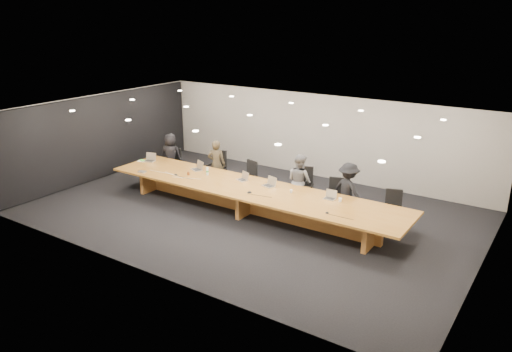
{
  "coord_description": "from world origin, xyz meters",
  "views": [
    {
      "loc": [
        7.29,
        -10.69,
        5.36
      ],
      "look_at": [
        0.0,
        0.3,
        1.0
      ],
      "focal_mm": 35.0,
      "sensor_mm": 36.0,
      "label": 1
    }
  ],
  "objects_px": {
    "conference_table": "(250,195)",
    "person_d": "(348,191)",
    "laptop_c": "(242,176)",
    "av_box": "(142,172)",
    "person_b": "(216,164)",
    "chair_far_right": "(393,210)",
    "mic_center": "(249,192)",
    "chair_left": "(216,168)",
    "paper_cup_far": "(340,200)",
    "amber_mug": "(188,173)",
    "laptop_a": "(149,157)",
    "chair_far_left": "(173,163)",
    "person_a": "(171,155)",
    "water_bottle": "(207,171)",
    "mic_right": "(327,212)",
    "laptop_d": "(269,182)",
    "laptop_e": "(330,195)",
    "chair_mid_right": "(303,187)",
    "person_c": "(299,181)",
    "mic_left": "(176,174)",
    "paper_cup_near": "(291,191)",
    "laptop_b": "(196,166)",
    "chair_right": "(335,196)",
    "chair_mid_left": "(247,177)"
  },
  "relations": [
    {
      "from": "av_box",
      "to": "mic_right",
      "type": "distance_m",
      "value": 6.07
    },
    {
      "from": "chair_mid_right",
      "to": "chair_far_right",
      "type": "xyz_separation_m",
      "value": [
        2.67,
        -0.05,
        -0.07
      ]
    },
    {
      "from": "laptop_b",
      "to": "chair_mid_left",
      "type": "bearing_deg",
      "value": 55.33
    },
    {
      "from": "chair_mid_left",
      "to": "water_bottle",
      "type": "xyz_separation_m",
      "value": [
        -0.72,
        -1.04,
        0.34
      ]
    },
    {
      "from": "water_bottle",
      "to": "laptop_a",
      "type": "bearing_deg",
      "value": 178.63
    },
    {
      "from": "laptop_c",
      "to": "laptop_e",
      "type": "bearing_deg",
      "value": 22.39
    },
    {
      "from": "chair_far_left",
      "to": "laptop_c",
      "type": "xyz_separation_m",
      "value": [
        3.41,
        -0.8,
        0.37
      ]
    },
    {
      "from": "chair_mid_right",
      "to": "laptop_a",
      "type": "bearing_deg",
      "value": 174.15
    },
    {
      "from": "laptop_e",
      "to": "mic_center",
      "type": "bearing_deg",
      "value": -160.63
    },
    {
      "from": "chair_left",
      "to": "chair_mid_right",
      "type": "distance_m",
      "value": 3.21
    },
    {
      "from": "laptop_d",
      "to": "paper_cup_near",
      "type": "relative_size",
      "value": 4.0
    },
    {
      "from": "laptop_d",
      "to": "paper_cup_far",
      "type": "bearing_deg",
      "value": 17.38
    },
    {
      "from": "person_a",
      "to": "water_bottle",
      "type": "xyz_separation_m",
      "value": [
        2.36,
        -0.97,
        0.12
      ]
    },
    {
      "from": "chair_left",
      "to": "paper_cup_far",
      "type": "height_order",
      "value": "chair_left"
    },
    {
      "from": "chair_mid_left",
      "to": "person_d",
      "type": "distance_m",
      "value": 3.36
    },
    {
      "from": "conference_table",
      "to": "person_d",
      "type": "bearing_deg",
      "value": 26.51
    },
    {
      "from": "paper_cup_far",
      "to": "av_box",
      "type": "bearing_deg",
      "value": -170.06
    },
    {
      "from": "chair_mid_right",
      "to": "chair_mid_left",
      "type": "bearing_deg",
      "value": 163.11
    },
    {
      "from": "laptop_e",
      "to": "mic_center",
      "type": "distance_m",
      "value": 2.14
    },
    {
      "from": "amber_mug",
      "to": "laptop_a",
      "type": "bearing_deg",
      "value": 169.32
    },
    {
      "from": "person_d",
      "to": "laptop_b",
      "type": "bearing_deg",
      "value": 27.49
    },
    {
      "from": "person_c",
      "to": "laptop_c",
      "type": "relative_size",
      "value": 4.98
    },
    {
      "from": "conference_table",
      "to": "person_b",
      "type": "xyz_separation_m",
      "value": [
        -2.07,
        1.16,
        0.26
      ]
    },
    {
      "from": "mic_right",
      "to": "mic_left",
      "type": "bearing_deg",
      "value": 177.88
    },
    {
      "from": "chair_left",
      "to": "paper_cup_near",
      "type": "distance_m",
      "value": 3.56
    },
    {
      "from": "person_b",
      "to": "laptop_a",
      "type": "relative_size",
      "value": 4.44
    },
    {
      "from": "chair_right",
      "to": "laptop_a",
      "type": "xyz_separation_m",
      "value": [
        -6.09,
        -1.03,
        0.39
      ]
    },
    {
      "from": "laptop_e",
      "to": "amber_mug",
      "type": "height_order",
      "value": "laptop_e"
    },
    {
      "from": "person_a",
      "to": "laptop_d",
      "type": "relative_size",
      "value": 4.39
    },
    {
      "from": "chair_far_right",
      "to": "mic_center",
      "type": "xyz_separation_m",
      "value": [
        -3.43,
        -1.53,
        0.26
      ]
    },
    {
      "from": "paper_cup_near",
      "to": "chair_far_left",
      "type": "bearing_deg",
      "value": 169.7
    },
    {
      "from": "av_box",
      "to": "paper_cup_near",
      "type": "bearing_deg",
      "value": 1.51
    },
    {
      "from": "mic_left",
      "to": "water_bottle",
      "type": "bearing_deg",
      "value": 33.28
    },
    {
      "from": "person_b",
      "to": "laptop_c",
      "type": "distance_m",
      "value": 1.72
    },
    {
      "from": "person_c",
      "to": "conference_table",
      "type": "bearing_deg",
      "value": 69.28
    },
    {
      "from": "laptop_a",
      "to": "water_bottle",
      "type": "xyz_separation_m",
      "value": [
        2.45,
        -0.06,
        -0.02
      ]
    },
    {
      "from": "water_bottle",
      "to": "mic_right",
      "type": "bearing_deg",
      "value": -9.39
    },
    {
      "from": "chair_left",
      "to": "mic_left",
      "type": "height_order",
      "value": "chair_left"
    },
    {
      "from": "person_b",
      "to": "laptop_b",
      "type": "distance_m",
      "value": 0.79
    },
    {
      "from": "chair_right",
      "to": "chair_left",
      "type": "bearing_deg",
      "value": 163.3
    },
    {
      "from": "chair_mid_right",
      "to": "laptop_e",
      "type": "xyz_separation_m",
      "value": [
        1.24,
        -0.85,
        0.28
      ]
    },
    {
      "from": "amber_mug",
      "to": "paper_cup_far",
      "type": "bearing_deg",
      "value": 5.88
    },
    {
      "from": "laptop_c",
      "to": "av_box",
      "type": "height_order",
      "value": "laptop_c"
    },
    {
      "from": "water_bottle",
      "to": "paper_cup_far",
      "type": "relative_size",
      "value": 2.3
    },
    {
      "from": "chair_right",
      "to": "person_a",
      "type": "xyz_separation_m",
      "value": [
        -6.0,
        -0.12,
        0.25
      ]
    },
    {
      "from": "laptop_d",
      "to": "chair_far_right",
      "type": "bearing_deg",
      "value": 31.1
    },
    {
      "from": "person_c",
      "to": "person_d",
      "type": "xyz_separation_m",
      "value": [
        1.47,
        0.04,
        -0.01
      ]
    },
    {
      "from": "chair_left",
      "to": "mic_right",
      "type": "bearing_deg",
      "value": -23.48
    },
    {
      "from": "person_c",
      "to": "av_box",
      "type": "bearing_deg",
      "value": 40.38
    },
    {
      "from": "laptop_b",
      "to": "mic_right",
      "type": "bearing_deg",
      "value": 11.94
    }
  ]
}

